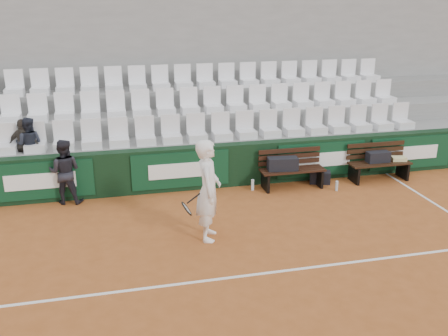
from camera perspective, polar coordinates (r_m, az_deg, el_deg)
ground at (r=8.09m, az=0.69°, el=-12.45°), size 80.00×80.00×0.00m
court_baseline at (r=8.09m, az=0.69°, el=-12.43°), size 18.00×0.06×0.01m
back_barrier at (r=11.45m, az=-3.76°, el=0.03°), size 18.00×0.34×1.00m
grandstand_tier_front at (r=12.03m, az=-4.58°, el=0.96°), size 18.00×0.95×1.00m
grandstand_tier_mid at (r=12.87m, az=-5.26°, el=3.20°), size 18.00×0.95×1.45m
grandstand_tier_back at (r=13.72m, az=-5.86°, el=5.16°), size 18.00×0.95×1.90m
grandstand_rear_wall at (r=14.09m, az=-6.38°, el=10.69°), size 18.00×0.30×4.40m
seat_row_front at (r=11.64m, az=-4.56°, el=4.52°), size 11.90×0.44×0.63m
seat_row_mid at (r=12.45m, az=-5.29°, el=7.59°), size 11.90×0.44×0.63m
seat_row_back at (r=13.30m, az=-5.95°, el=10.27°), size 11.90×0.44×0.63m
bench_left at (r=11.67m, az=7.79°, el=-1.18°), size 1.50×0.56×0.45m
bench_right at (r=12.60m, az=17.27°, el=-0.35°), size 1.50×0.56×0.45m
sports_bag_left at (r=11.47m, az=6.72°, el=0.48°), size 0.72×0.38×0.29m
sports_bag_right at (r=12.51m, az=17.19°, el=1.23°), size 0.55×0.26×0.25m
towel at (r=12.80m, az=19.33°, el=1.01°), size 0.38×0.31×0.09m
sports_bag_ground at (r=12.10m, az=10.91°, el=-1.02°), size 0.55×0.44×0.29m
water_bottle_near at (r=11.46m, az=3.28°, el=-1.93°), size 0.07×0.07×0.26m
water_bottle_far at (r=11.69m, az=12.75°, el=-2.01°), size 0.07×0.07×0.24m
tennis_player at (r=8.93m, az=-1.82°, el=-2.57°), size 0.79×0.77×1.88m
ball_kid at (r=11.09m, az=-17.75°, el=-0.40°), size 0.78×0.66×1.41m
spectator_b at (r=11.65m, az=-22.13°, el=4.54°), size 0.74×0.48×1.17m
spectator_c at (r=11.63m, az=-21.62°, el=4.67°), size 0.66×0.56×1.20m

